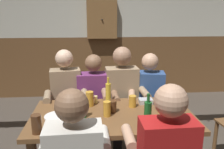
{
  "coord_description": "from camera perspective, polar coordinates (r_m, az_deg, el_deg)",
  "views": [
    {
      "loc": [
        -0.17,
        -2.17,
        1.66
      ],
      "look_at": [
        0.0,
        -0.08,
        1.1
      ],
      "focal_mm": 37.46,
      "sensor_mm": 36.0,
      "label": 1
    }
  ],
  "objects": [
    {
      "name": "person_0",
      "position": [
        2.84,
        -11.07,
        -5.64
      ],
      "size": [
        0.53,
        0.56,
        1.24
      ],
      "rotation": [
        0.0,
        0.0,
        3.28
      ],
      "color": "#997F60",
      "rests_on": "ground_plane"
    },
    {
      "name": "bottle_2",
      "position": [
        2.15,
        -7.13,
        -8.16
      ],
      "size": [
        0.06,
        0.06,
        0.22
      ],
      "color": "#195923",
      "rests_on": "dining_table"
    },
    {
      "name": "person_3",
      "position": [
        2.91,
        9.02,
        -5.48
      ],
      "size": [
        0.54,
        0.56,
        1.18
      ],
      "rotation": [
        0.0,
        0.0,
        2.98
      ],
      "color": "#2D4C84",
      "rests_on": "ground_plane"
    },
    {
      "name": "back_wall_wainscot",
      "position": [
        4.74,
        -2.42,
        2.0
      ],
      "size": [
        6.25,
        0.12,
        1.18
      ],
      "primitive_type": "cube",
      "color": "brown",
      "rests_on": "ground_plane"
    },
    {
      "name": "bottle_1",
      "position": [
        1.99,
        8.72,
        -9.36
      ],
      "size": [
        0.06,
        0.06,
        0.29
      ],
      "color": "#195923",
      "rests_on": "dining_table"
    },
    {
      "name": "pint_glass_6",
      "position": [
        2.25,
        0.09,
        -7.79
      ],
      "size": [
        0.08,
        0.08,
        0.11
      ],
      "primitive_type": "cylinder",
      "color": "#4C2D19",
      "rests_on": "dining_table"
    },
    {
      "name": "dining_table",
      "position": [
        2.28,
        0.15,
        -12.26
      ],
      "size": [
        1.52,
        0.81,
        0.73
      ],
      "color": "brown",
      "rests_on": "ground_plane"
    },
    {
      "name": "bottle_0",
      "position": [
        2.47,
        -0.95,
        -4.37
      ],
      "size": [
        0.06,
        0.06,
        0.27
      ],
      "color": "gold",
      "rests_on": "dining_table"
    },
    {
      "name": "pint_glass_4",
      "position": [
        2.29,
        12.14,
        -7.37
      ],
      "size": [
        0.08,
        0.08,
        0.14
      ],
      "primitive_type": "cylinder",
      "color": "gold",
      "rests_on": "dining_table"
    },
    {
      "name": "pint_glass_3",
      "position": [
        1.97,
        -17.95,
        -11.44
      ],
      "size": [
        0.08,
        0.08,
        0.16
      ],
      "primitive_type": "cylinder",
      "color": "#4C2D19",
      "rests_on": "dining_table"
    },
    {
      "name": "wall_dart_cabinet",
      "position": [
        4.48,
        -2.51,
        13.27
      ],
      "size": [
        0.56,
        0.15,
        0.7
      ],
      "color": "brown"
    },
    {
      "name": "plate_0",
      "position": [
        2.22,
        -13.29,
        -9.92
      ],
      "size": [
        0.23,
        0.23,
        0.01
      ],
      "primitive_type": "cylinder",
      "color": "white",
      "rests_on": "dining_table"
    },
    {
      "name": "person_2",
      "position": [
        2.84,
        2.64,
        -4.86
      ],
      "size": [
        0.55,
        0.55,
        1.26
      ],
      "rotation": [
        0.0,
        0.0,
        3.2
      ],
      "color": "#997F60",
      "rests_on": "ground_plane"
    },
    {
      "name": "pint_glass_1",
      "position": [
        2.16,
        -1.23,
        -8.37
      ],
      "size": [
        0.07,
        0.07,
        0.14
      ],
      "primitive_type": "cylinder",
      "color": "gold",
      "rests_on": "dining_table"
    },
    {
      "name": "person_1",
      "position": [
        2.83,
        -4.3,
        -5.92
      ],
      "size": [
        0.55,
        0.53,
        1.18
      ],
      "rotation": [
        0.0,
        0.0,
        3.18
      ],
      "color": "#6B2D66",
      "rests_on": "ground_plane"
    },
    {
      "name": "pint_glass_0",
      "position": [
        2.11,
        8.69,
        -9.46
      ],
      "size": [
        0.06,
        0.06,
        0.12
      ],
      "primitive_type": "cylinder",
      "color": "#4C2D19",
      "rests_on": "dining_table"
    },
    {
      "name": "back_wall_upper",
      "position": [
        4.62,
        -2.59,
        16.85
      ],
      "size": [
        6.25,
        0.12,
        1.24
      ],
      "primitive_type": "cube",
      "color": "beige"
    },
    {
      "name": "pint_glass_5",
      "position": [
        2.37,
        5.03,
        -6.54
      ],
      "size": [
        0.08,
        0.08,
        0.12
      ],
      "primitive_type": "cylinder",
      "color": "gold",
      "rests_on": "dining_table"
    },
    {
      "name": "condiment_caddy",
      "position": [
        2.49,
        8.2,
        -6.45
      ],
      "size": [
        0.14,
        0.1,
        0.05
      ],
      "primitive_type": "cube",
      "color": "#B2B7BC",
      "rests_on": "dining_table"
    },
    {
      "name": "table_candle",
      "position": [
        2.47,
        -3.97,
        -6.12
      ],
      "size": [
        0.04,
        0.04,
        0.08
      ],
      "primitive_type": "cylinder",
      "color": "#F9E08C",
      "rests_on": "dining_table"
    },
    {
      "name": "pint_glass_2",
      "position": [
        2.39,
        -5.46,
        -5.94
      ],
      "size": [
        0.08,
        0.08,
        0.15
      ],
      "primitive_type": "cylinder",
      "color": "gold",
      "rests_on": "dining_table"
    }
  ]
}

